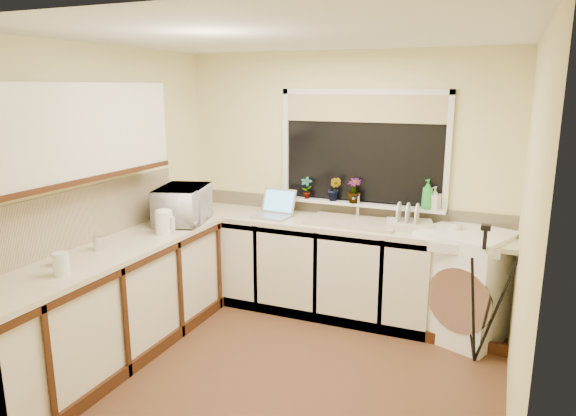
# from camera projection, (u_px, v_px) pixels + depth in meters

# --- Properties ---
(floor) EXTENTS (3.20, 3.20, 0.00)m
(floor) POSITION_uv_depth(u_px,v_px,m) (280.00, 372.00, 4.00)
(floor) COLOR brown
(floor) RESTS_ON ground
(ceiling) EXTENTS (3.20, 3.20, 0.00)m
(ceiling) POSITION_uv_depth(u_px,v_px,m) (279.00, 35.00, 3.44)
(ceiling) COLOR white
(ceiling) RESTS_ON ground
(wall_back) EXTENTS (3.20, 0.00, 3.20)m
(wall_back) POSITION_uv_depth(u_px,v_px,m) (342.00, 181.00, 5.07)
(wall_back) COLOR beige
(wall_back) RESTS_ON ground
(wall_front) EXTENTS (3.20, 0.00, 3.20)m
(wall_front) POSITION_uv_depth(u_px,v_px,m) (146.00, 289.00, 2.38)
(wall_front) COLOR beige
(wall_front) RESTS_ON ground
(wall_left) EXTENTS (0.00, 3.00, 3.00)m
(wall_left) POSITION_uv_depth(u_px,v_px,m) (102.00, 198.00, 4.33)
(wall_left) COLOR beige
(wall_left) RESTS_ON ground
(wall_right) EXTENTS (0.00, 3.00, 3.00)m
(wall_right) POSITION_uv_depth(u_px,v_px,m) (525.00, 241.00, 3.12)
(wall_right) COLOR beige
(wall_right) RESTS_ON ground
(base_cabinet_back) EXTENTS (2.55, 0.60, 0.86)m
(base_cabinet_back) POSITION_uv_depth(u_px,v_px,m) (299.00, 265.00, 5.10)
(base_cabinet_back) COLOR silver
(base_cabinet_back) RESTS_ON floor
(base_cabinet_left) EXTENTS (0.54, 2.40, 0.86)m
(base_cabinet_left) POSITION_uv_depth(u_px,v_px,m) (113.00, 307.00, 4.12)
(base_cabinet_left) COLOR silver
(base_cabinet_left) RESTS_ON floor
(worktop_back) EXTENTS (3.20, 0.60, 0.04)m
(worktop_back) POSITION_uv_depth(u_px,v_px,m) (331.00, 223.00, 4.88)
(worktop_back) COLOR beige
(worktop_back) RESTS_ON base_cabinet_back
(worktop_left) EXTENTS (0.60, 2.40, 0.04)m
(worktop_left) POSITION_uv_depth(u_px,v_px,m) (109.00, 252.00, 4.02)
(worktop_left) COLOR beige
(worktop_left) RESTS_ON base_cabinet_left
(upper_cabinet) EXTENTS (0.28, 1.90, 0.70)m
(upper_cabinet) POSITION_uv_depth(u_px,v_px,m) (69.00, 133.00, 3.73)
(upper_cabinet) COLOR silver
(upper_cabinet) RESTS_ON wall_left
(splashback_left) EXTENTS (0.02, 2.40, 0.45)m
(splashback_left) POSITION_uv_depth(u_px,v_px,m) (77.00, 218.00, 4.08)
(splashback_left) COLOR beige
(splashback_left) RESTS_ON wall_left
(splashback_back) EXTENTS (3.20, 0.02, 0.14)m
(splashback_back) POSITION_uv_depth(u_px,v_px,m) (341.00, 207.00, 5.11)
(splashback_back) COLOR beige
(splashback_back) RESTS_ON wall_back
(window_glass) EXTENTS (1.50, 0.02, 1.00)m
(window_glass) POSITION_uv_depth(u_px,v_px,m) (363.00, 149.00, 4.91)
(window_glass) COLOR black
(window_glass) RESTS_ON wall_back
(window_blind) EXTENTS (1.50, 0.02, 0.25)m
(window_blind) POSITION_uv_depth(u_px,v_px,m) (363.00, 108.00, 4.80)
(window_blind) COLOR tan
(window_blind) RESTS_ON wall_back
(windowsill) EXTENTS (1.60, 0.14, 0.03)m
(windowsill) POSITION_uv_depth(u_px,v_px,m) (359.00, 204.00, 4.97)
(windowsill) COLOR white
(windowsill) RESTS_ON wall_back
(sink) EXTENTS (0.82, 0.46, 0.03)m
(sink) POSITION_uv_depth(u_px,v_px,m) (352.00, 222.00, 4.79)
(sink) COLOR tan
(sink) RESTS_ON worktop_back
(faucet) EXTENTS (0.03, 0.03, 0.24)m
(faucet) POSITION_uv_depth(u_px,v_px,m) (358.00, 206.00, 4.93)
(faucet) COLOR silver
(faucet) RESTS_ON worktop_back
(washing_machine) EXTENTS (0.85, 0.84, 0.94)m
(washing_machine) POSITION_uv_depth(u_px,v_px,m) (463.00, 284.00, 4.49)
(washing_machine) COLOR white
(washing_machine) RESTS_ON floor
(laptop) EXTENTS (0.36, 0.36, 0.25)m
(laptop) POSITION_uv_depth(u_px,v_px,m) (275.00, 209.00, 5.06)
(laptop) COLOR #A09FA6
(laptop) RESTS_ON worktop_back
(kettle) EXTENTS (0.15, 0.15, 0.19)m
(kettle) POSITION_uv_depth(u_px,v_px,m) (164.00, 223.00, 4.44)
(kettle) COLOR white
(kettle) RESTS_ON worktop_left
(dish_rack) EXTENTS (0.46, 0.38, 0.06)m
(dish_rack) POSITION_uv_depth(u_px,v_px,m) (409.00, 225.00, 4.63)
(dish_rack) COLOR beige
(dish_rack) RESTS_ON worktop_back
(tripod) EXTENTS (0.67, 0.67, 1.12)m
(tripod) POSITION_uv_depth(u_px,v_px,m) (480.00, 295.00, 4.03)
(tripod) COLOR black
(tripod) RESTS_ON floor
(glass_jug) EXTENTS (0.10, 0.10, 0.15)m
(glass_jug) POSITION_uv_depth(u_px,v_px,m) (61.00, 264.00, 3.47)
(glass_jug) COLOR white
(glass_jug) RESTS_ON worktop_left
(steel_jar) EXTENTS (0.08, 0.08, 0.11)m
(steel_jar) POSITION_uv_depth(u_px,v_px,m) (99.00, 243.00, 4.01)
(steel_jar) COLOR silver
(steel_jar) RESTS_ON worktop_left
(microwave) EXTENTS (0.55, 0.68, 0.33)m
(microwave) POSITION_uv_depth(u_px,v_px,m) (183.00, 204.00, 4.81)
(microwave) COLOR white
(microwave) RESTS_ON worktop_left
(plant_a) EXTENTS (0.12, 0.09, 0.21)m
(plant_a) POSITION_uv_depth(u_px,v_px,m) (306.00, 188.00, 5.11)
(plant_a) COLOR #999999
(plant_a) RESTS_ON windowsill
(plant_b) EXTENTS (0.13, 0.11, 0.23)m
(plant_b) POSITION_uv_depth(u_px,v_px,m) (334.00, 189.00, 5.01)
(plant_b) COLOR #999999
(plant_b) RESTS_ON windowsill
(plant_c) EXTENTS (0.13, 0.13, 0.23)m
(plant_c) POSITION_uv_depth(u_px,v_px,m) (354.00, 190.00, 4.93)
(plant_c) COLOR #999999
(plant_c) RESTS_ON windowsill
(soap_bottle_green) EXTENTS (0.13, 0.13, 0.27)m
(soap_bottle_green) POSITION_uv_depth(u_px,v_px,m) (428.00, 194.00, 4.67)
(soap_bottle_green) COLOR green
(soap_bottle_green) RESTS_ON windowsill
(soap_bottle_clear) EXTENTS (0.12, 0.12, 0.20)m
(soap_bottle_clear) POSITION_uv_depth(u_px,v_px,m) (435.00, 198.00, 4.67)
(soap_bottle_clear) COLOR #999999
(soap_bottle_clear) RESTS_ON windowsill
(cup_back) EXTENTS (0.12, 0.12, 0.09)m
(cup_back) POSITION_uv_depth(u_px,v_px,m) (455.00, 228.00, 4.46)
(cup_back) COLOR silver
(cup_back) RESTS_ON worktop_back
(cup_left) EXTENTS (0.13, 0.13, 0.09)m
(cup_left) POSITION_uv_depth(u_px,v_px,m) (62.00, 258.00, 3.67)
(cup_left) COLOR #F2DFC7
(cup_left) RESTS_ON worktop_left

